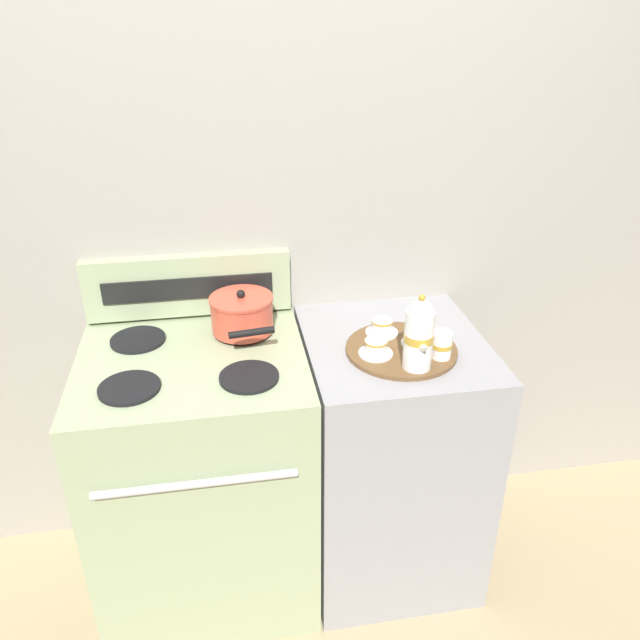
{
  "coord_description": "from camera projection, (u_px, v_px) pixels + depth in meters",
  "views": [
    {
      "loc": [
        -0.18,
        -1.7,
        1.93
      ],
      "look_at": [
        0.12,
        0.04,
        1.02
      ],
      "focal_mm": 35.0,
      "sensor_mm": 36.0,
      "label": 1
    }
  ],
  "objects": [
    {
      "name": "side_counter",
      "position": [
        389.0,
        455.0,
        2.24
      ],
      "size": [
        0.58,
        0.63,
        0.94
      ],
      "color": "#939399",
      "rests_on": "ground"
    },
    {
      "name": "teacup_right",
      "position": [
        418.0,
        337.0,
        1.97
      ],
      "size": [
        0.11,
        0.11,
        0.05
      ],
      "color": "white",
      "rests_on": "serving_tray"
    },
    {
      "name": "teapot",
      "position": [
        419.0,
        334.0,
        1.81
      ],
      "size": [
        0.09,
        0.14,
        0.24
      ],
      "color": "white",
      "rests_on": "serving_tray"
    },
    {
      "name": "serving_tray",
      "position": [
        401.0,
        350.0,
        1.96
      ],
      "size": [
        0.35,
        0.35,
        0.01
      ],
      "color": "brown",
      "rests_on": "side_counter"
    },
    {
      "name": "creamer_jug",
      "position": [
        442.0,
        345.0,
        1.89
      ],
      "size": [
        0.06,
        0.06,
        0.08
      ],
      "color": "white",
      "rests_on": "serving_tray"
    },
    {
      "name": "wall_back",
      "position": [
        273.0,
        263.0,
        2.19
      ],
      "size": [
        6.0,
        0.05,
        2.2
      ],
      "color": "#9E998E",
      "rests_on": "ground"
    },
    {
      "name": "teacup_front",
      "position": [
        382.0,
        327.0,
        2.03
      ],
      "size": [
        0.11,
        0.11,
        0.05
      ],
      "color": "white",
      "rests_on": "serving_tray"
    },
    {
      "name": "teacup_left",
      "position": [
        376.0,
        347.0,
        1.91
      ],
      "size": [
        0.11,
        0.11,
        0.05
      ],
      "color": "white",
      "rests_on": "serving_tray"
    },
    {
      "name": "control_panel",
      "position": [
        189.0,
        285.0,
        2.13
      ],
      "size": [
        0.69,
        0.05,
        0.21
      ],
      "color": "#9EAD84",
      "rests_on": "stove"
    },
    {
      "name": "stove",
      "position": [
        204.0,
        476.0,
        2.14
      ],
      "size": [
        0.71,
        0.66,
        0.95
      ],
      "color": "#9EAD84",
      "rests_on": "ground"
    },
    {
      "name": "ground_plane",
      "position": [
        292.0,
        561.0,
        2.4
      ],
      "size": [
        6.0,
        6.0,
        0.0
      ],
      "primitive_type": "plane",
      "color": "tan"
    },
    {
      "name": "saucepan",
      "position": [
        242.0,
        314.0,
        2.04
      ],
      "size": [
        0.21,
        0.29,
        0.14
      ],
      "color": "#D14C38",
      "rests_on": "stove"
    }
  ]
}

